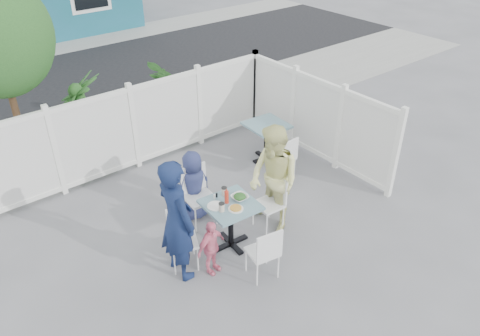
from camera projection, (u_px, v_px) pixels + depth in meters
ground at (207, 230)px, 7.35m from camera, size 80.00×80.00×0.00m
near_sidewalk at (103, 140)px, 9.86m from camera, size 24.00×2.60×0.01m
street at (42, 87)px, 12.30m from camera, size 24.00×5.00×0.01m
far_sidewalk at (7, 57)px, 14.35m from camera, size 24.00×1.60×0.01m
fence_back at (134, 129)px, 8.57m from camera, size 5.86×0.08×1.60m
fence_right at (316, 119)px, 8.92m from camera, size 0.08×3.66×1.60m
potted_shrub_a at (86, 120)px, 8.65m from camera, size 1.29×1.29×1.77m
potted_shrub_b at (182, 98)px, 9.71m from camera, size 1.71×1.82×1.61m
main_table at (231, 213)px, 6.76m from camera, size 0.77×0.77×0.76m
spare_table at (266, 132)px, 8.89m from camera, size 0.77×0.77×0.76m
chair_left at (178, 238)px, 6.43m from camera, size 0.51×0.52×0.87m
chair_right at (273, 198)px, 7.20m from camera, size 0.41×0.42×0.89m
chair_back at (197, 191)px, 7.29m from camera, size 0.48×0.46×0.96m
chair_near at (265, 250)px, 6.23m from camera, size 0.45×0.44×0.85m
chair_spare at (286, 156)px, 8.35m from camera, size 0.39×0.38×0.84m
man at (177, 220)px, 6.12m from camera, size 0.44×0.66×1.81m
woman at (274, 180)px, 6.99m from camera, size 0.74×0.90×1.74m
boy at (194, 186)px, 7.36m from camera, size 0.61×0.43×1.19m
toddler at (211, 248)px, 6.37m from camera, size 0.53×0.31×0.86m
plate_main at (236, 209)px, 6.55m from camera, size 0.22×0.22×0.01m
plate_side at (215, 206)px, 6.61m from camera, size 0.24×0.24×0.02m
salad_bowl at (240, 197)px, 6.75m from camera, size 0.24×0.24×0.06m
coffee_cup_a at (222, 207)px, 6.49m from camera, size 0.08×0.08×0.12m
coffee_cup_b at (224, 192)px, 6.82m from camera, size 0.08×0.08×0.12m
ketchup_bottle at (227, 197)px, 6.63m from camera, size 0.06×0.06×0.20m
salt_shaker at (214, 197)px, 6.75m from camera, size 0.03×0.03×0.07m
pepper_shaker at (217, 195)px, 6.79m from camera, size 0.03×0.03×0.07m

